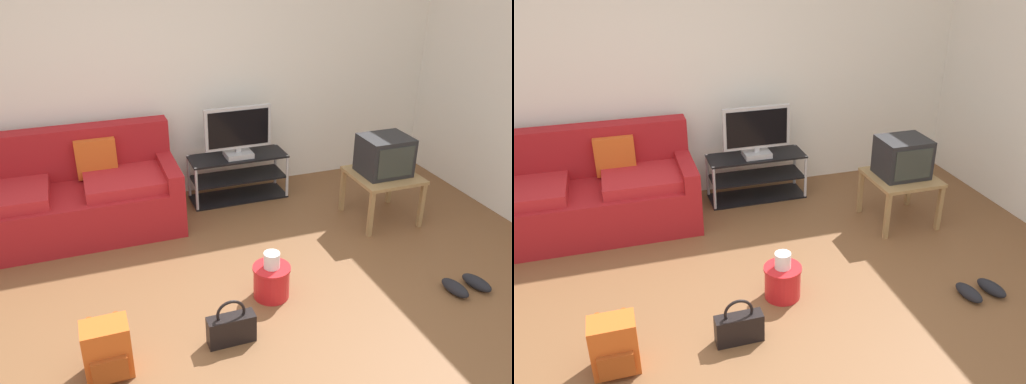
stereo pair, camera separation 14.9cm
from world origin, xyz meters
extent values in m
cube|color=brown|center=(0.00, 0.00, -0.01)|extent=(9.00, 9.80, 0.02)
cube|color=silver|center=(0.00, 2.45, 1.35)|extent=(9.00, 0.10, 2.70)
cube|color=maroon|center=(-0.92, 1.88, 0.21)|extent=(1.93, 0.84, 0.42)
cube|color=maroon|center=(-0.92, 2.20, 0.66)|extent=(1.93, 0.20, 0.47)
cube|color=maroon|center=(-0.02, 1.88, 0.51)|extent=(0.14, 0.84, 0.17)
cube|color=#AF2026|center=(-1.45, 1.82, 0.47)|extent=(0.77, 0.59, 0.10)
cube|color=#AF2026|center=(-0.39, 1.82, 0.47)|extent=(0.77, 0.59, 0.10)
cube|color=#CC561E|center=(-0.64, 2.08, 0.62)|extent=(0.36, 0.12, 0.36)
cube|color=black|center=(0.72, 2.09, 0.45)|extent=(0.98, 0.37, 0.02)
cube|color=black|center=(0.72, 2.09, 0.23)|extent=(0.94, 0.35, 0.02)
cube|color=black|center=(0.72, 2.09, 0.01)|extent=(0.98, 0.37, 0.02)
cylinder|color=#B7B7BC|center=(0.24, 1.92, 0.23)|extent=(0.03, 0.03, 0.46)
cylinder|color=#B7B7BC|center=(1.19, 1.92, 0.23)|extent=(0.03, 0.03, 0.46)
cylinder|color=#B7B7BC|center=(0.24, 2.25, 0.23)|extent=(0.03, 0.03, 0.46)
cylinder|color=#B7B7BC|center=(1.19, 2.25, 0.23)|extent=(0.03, 0.03, 0.46)
cube|color=#B2B2B7|center=(0.72, 2.07, 0.49)|extent=(0.27, 0.22, 0.05)
cube|color=#B2B2B7|center=(0.72, 2.07, 0.53)|extent=(0.05, 0.04, 0.04)
cube|color=#B2B2B7|center=(0.72, 2.07, 0.76)|extent=(0.67, 0.04, 0.42)
cube|color=black|center=(0.72, 2.04, 0.76)|extent=(0.61, 0.01, 0.36)
cube|color=#9E7A4C|center=(1.86, 1.20, 0.45)|extent=(0.59, 0.59, 0.03)
cube|color=#9E7A4C|center=(1.59, 0.94, 0.22)|extent=(0.04, 0.04, 0.43)
cube|color=#9E7A4C|center=(2.12, 0.94, 0.22)|extent=(0.04, 0.04, 0.43)
cube|color=#9E7A4C|center=(1.59, 1.47, 0.22)|extent=(0.04, 0.04, 0.43)
cube|color=#9E7A4C|center=(2.12, 1.47, 0.22)|extent=(0.04, 0.04, 0.43)
cube|color=#232326|center=(1.86, 1.22, 0.64)|extent=(0.43, 0.37, 0.36)
cube|color=#333833|center=(1.86, 1.03, 0.64)|extent=(0.35, 0.01, 0.28)
cube|color=#CC561E|center=(-0.78, 0.01, 0.18)|extent=(0.28, 0.20, 0.37)
cube|color=#994116|center=(-0.78, -0.11, 0.12)|extent=(0.21, 0.04, 0.16)
cylinder|color=#994116|center=(-0.86, 0.12, 0.20)|extent=(0.04, 0.04, 0.29)
cylinder|color=#994116|center=(-0.70, 0.12, 0.20)|extent=(0.04, 0.04, 0.29)
cube|color=black|center=(0.01, 0.02, 0.10)|extent=(0.32, 0.11, 0.21)
torus|color=black|center=(0.01, 0.02, 0.24)|extent=(0.20, 0.02, 0.20)
cylinder|color=red|center=(0.44, 0.40, 0.13)|extent=(0.27, 0.27, 0.26)
cylinder|color=red|center=(0.44, 0.40, 0.25)|extent=(0.28, 0.28, 0.02)
cylinder|color=white|center=(0.44, 0.40, 0.31)|extent=(0.12, 0.12, 0.14)
ellipsoid|color=black|center=(1.77, -0.03, 0.04)|extent=(0.15, 0.26, 0.09)
ellipsoid|color=black|center=(1.97, -0.03, 0.04)|extent=(0.17, 0.27, 0.09)
camera|label=1|loc=(-0.75, -2.62, 2.44)|focal=37.02mm
camera|label=2|loc=(-0.60, -2.67, 2.44)|focal=37.02mm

